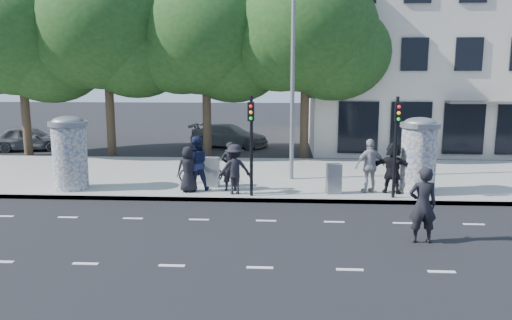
# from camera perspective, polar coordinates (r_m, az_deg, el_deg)

# --- Properties ---
(ground) EXTENTS (120.00, 120.00, 0.00)m
(ground) POSITION_cam_1_polar(r_m,az_deg,el_deg) (13.49, 0.93, -8.70)
(ground) COLOR black
(ground) RESTS_ON ground
(sidewalk) EXTENTS (40.00, 8.00, 0.15)m
(sidewalk) POSITION_cam_1_polar(r_m,az_deg,el_deg) (20.72, 1.82, -1.86)
(sidewalk) COLOR gray
(sidewalk) RESTS_ON ground
(curb) EXTENTS (40.00, 0.10, 0.16)m
(curb) POSITION_cam_1_polar(r_m,az_deg,el_deg) (16.87, 1.45, -4.61)
(curb) COLOR slate
(curb) RESTS_ON ground
(lane_dash_near) EXTENTS (32.00, 0.12, 0.01)m
(lane_dash_near) POSITION_cam_1_polar(r_m,az_deg,el_deg) (11.43, 0.45, -12.21)
(lane_dash_near) COLOR silver
(lane_dash_near) RESTS_ON ground
(lane_dash_far) EXTENTS (32.00, 0.12, 0.01)m
(lane_dash_far) POSITION_cam_1_polar(r_m,az_deg,el_deg) (14.83, 1.16, -6.96)
(lane_dash_far) COLOR silver
(lane_dash_far) RESTS_ON ground
(ad_column_left) EXTENTS (1.36, 1.36, 2.65)m
(ad_column_left) POSITION_cam_1_polar(r_m,az_deg,el_deg) (19.13, -20.53, 0.97)
(ad_column_left) COLOR beige
(ad_column_left) RESTS_ON sidewalk
(ad_column_right) EXTENTS (1.36, 1.36, 2.65)m
(ad_column_right) POSITION_cam_1_polar(r_m,az_deg,el_deg) (18.30, 18.10, 0.72)
(ad_column_right) COLOR beige
(ad_column_right) RESTS_ON sidewalk
(traffic_pole_near) EXTENTS (0.22, 0.31, 3.40)m
(traffic_pole_near) POSITION_cam_1_polar(r_m,az_deg,el_deg) (16.74, -0.55, 2.79)
(traffic_pole_near) COLOR black
(traffic_pole_near) RESTS_ON sidewalk
(traffic_pole_far) EXTENTS (0.22, 0.31, 3.40)m
(traffic_pole_far) POSITION_cam_1_polar(r_m,az_deg,el_deg) (17.10, 15.74, 2.57)
(traffic_pole_far) COLOR black
(traffic_pole_far) RESTS_ON sidewalk
(street_lamp) EXTENTS (0.25, 0.93, 8.00)m
(street_lamp) POSITION_cam_1_polar(r_m,az_deg,el_deg) (19.42, 4.23, 11.34)
(street_lamp) COLOR slate
(street_lamp) RESTS_ON sidewalk
(tree_far_left) EXTENTS (7.20, 7.20, 9.26)m
(tree_far_left) POSITION_cam_1_polar(r_m,az_deg,el_deg) (28.73, -25.42, 12.76)
(tree_far_left) COLOR #38281C
(tree_far_left) RESTS_ON ground
(tree_mid_left) EXTENTS (7.20, 7.20, 9.57)m
(tree_mid_left) POSITION_cam_1_polar(r_m,az_deg,el_deg) (26.93, -16.77, 14.19)
(tree_mid_left) COLOR #38281C
(tree_mid_left) RESTS_ON ground
(tree_near_left) EXTENTS (6.80, 6.80, 8.97)m
(tree_near_left) POSITION_cam_1_polar(r_m,az_deg,el_deg) (25.85, -5.79, 13.78)
(tree_near_left) COLOR #38281C
(tree_near_left) RESTS_ON ground
(tree_center) EXTENTS (7.00, 7.00, 9.30)m
(tree_center) POSITION_cam_1_polar(r_m,az_deg,el_deg) (25.17, 5.74, 14.45)
(tree_center) COLOR #38281C
(tree_center) RESTS_ON ground
(building) EXTENTS (20.30, 15.85, 12.00)m
(building) POSITION_cam_1_polar(r_m,az_deg,el_deg) (34.75, 23.16, 11.94)
(building) COLOR beige
(building) RESTS_ON ground
(ped_a) EXTENTS (0.91, 0.73, 1.63)m
(ped_a) POSITION_cam_1_polar(r_m,az_deg,el_deg) (17.73, -7.74, -1.03)
(ped_a) COLOR black
(ped_a) RESTS_ON sidewalk
(ped_b) EXTENTS (0.70, 0.52, 1.76)m
(ped_b) POSITION_cam_1_polar(r_m,az_deg,el_deg) (17.77, -2.97, -0.71)
(ped_b) COLOR black
(ped_b) RESTS_ON sidewalk
(ped_c) EXTENTS (1.11, 0.97, 1.95)m
(ped_c) POSITION_cam_1_polar(r_m,az_deg,el_deg) (17.93, -6.89, -0.38)
(ped_c) COLOR #1A2141
(ped_c) RESTS_ON sidewalk
(ped_d) EXTENTS (1.22, 0.84, 1.74)m
(ped_d) POSITION_cam_1_polar(r_m,az_deg,el_deg) (17.27, -2.46, -1.05)
(ped_d) COLOR black
(ped_d) RESTS_ON sidewalk
(ped_e) EXTENTS (1.26, 0.97, 1.91)m
(ped_e) POSITION_cam_1_polar(r_m,az_deg,el_deg) (17.87, 12.91, -0.66)
(ped_e) COLOR #969799
(ped_e) RESTS_ON sidewalk
(ped_f) EXTENTS (1.78, 1.06, 1.81)m
(ped_f) POSITION_cam_1_polar(r_m,az_deg,el_deg) (17.99, 15.36, -0.85)
(ped_f) COLOR black
(ped_f) RESTS_ON sidewalk
(man_road) EXTENTS (0.74, 0.50, 1.98)m
(man_road) POSITION_cam_1_polar(r_m,az_deg,el_deg) (13.44, 18.51, -4.89)
(man_road) COLOR black
(man_road) RESTS_ON ground
(bicycle) EXTENTS (0.96, 1.76, 0.88)m
(bicycle) POSITION_cam_1_polar(r_m,az_deg,el_deg) (19.19, -6.33, -1.31)
(bicycle) COLOR black
(bicycle) RESTS_ON sidewalk
(cabinet_left) EXTENTS (0.54, 0.41, 1.09)m
(cabinet_left) POSITION_cam_1_polar(r_m,az_deg,el_deg) (18.49, -5.07, -1.38)
(cabinet_left) COLOR gray
(cabinet_left) RESTS_ON sidewalk
(cabinet_right) EXTENTS (0.54, 0.42, 1.05)m
(cabinet_right) POSITION_cam_1_polar(r_m,az_deg,el_deg) (17.59, 8.88, -2.12)
(cabinet_right) COLOR slate
(cabinet_right) RESTS_ON sidewalk
(car_left) EXTENTS (2.50, 4.30, 1.37)m
(car_left) POSITION_cam_1_polar(r_m,az_deg,el_deg) (30.67, -24.47, 2.26)
(car_left) COLOR #54565B
(car_left) RESTS_ON ground
(car_right) EXTENTS (2.78, 4.87, 1.33)m
(car_right) POSITION_cam_1_polar(r_m,az_deg,el_deg) (29.38, -3.06, 2.80)
(car_right) COLOR slate
(car_right) RESTS_ON ground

